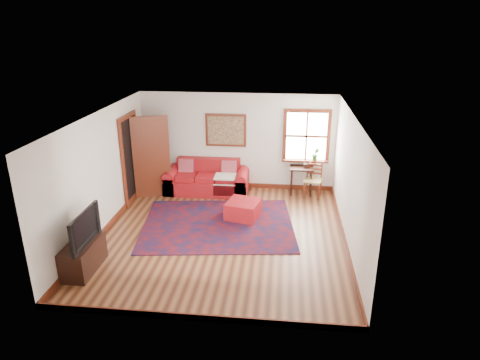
# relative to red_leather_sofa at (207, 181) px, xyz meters

# --- Properties ---
(ground) EXTENTS (5.50, 5.50, 0.00)m
(ground) POSITION_rel_red_leather_sofa_xyz_m (0.74, -2.34, -0.27)
(ground) COLOR #452112
(ground) RESTS_ON ground
(room_envelope) EXTENTS (5.04, 5.54, 2.52)m
(room_envelope) POSITION_rel_red_leather_sofa_xyz_m (0.74, -2.32, 1.38)
(room_envelope) COLOR silver
(room_envelope) RESTS_ON ground
(window) EXTENTS (1.18, 0.20, 1.38)m
(window) POSITION_rel_red_leather_sofa_xyz_m (2.53, 0.37, 1.04)
(window) COLOR white
(window) RESTS_ON ground
(doorway) EXTENTS (0.89, 1.08, 2.14)m
(doorway) POSITION_rel_red_leather_sofa_xyz_m (-1.46, -0.55, 0.79)
(doorway) COLOR black
(doorway) RESTS_ON ground
(framed_artwork) EXTENTS (1.05, 0.07, 0.85)m
(framed_artwork) POSITION_rel_red_leather_sofa_xyz_m (0.44, 0.38, 1.28)
(framed_artwork) COLOR #622615
(framed_artwork) RESTS_ON ground
(persian_rug) EXTENTS (3.53, 2.97, 0.02)m
(persian_rug) POSITION_rel_red_leather_sofa_xyz_m (0.57, -1.89, -0.26)
(persian_rug) COLOR #540C10
(persian_rug) RESTS_ON ground
(red_leather_sofa) EXTENTS (2.12, 0.87, 0.83)m
(red_leather_sofa) POSITION_rel_red_leather_sofa_xyz_m (0.00, 0.00, 0.00)
(red_leather_sofa) COLOR maroon
(red_leather_sofa) RESTS_ON ground
(red_ottoman) EXTENTS (0.83, 0.83, 0.40)m
(red_ottoman) POSITION_rel_red_leather_sofa_xyz_m (1.09, -1.47, -0.08)
(red_ottoman) COLOR maroon
(red_ottoman) RESTS_ON ground
(side_table) EXTENTS (0.59, 0.44, 0.71)m
(side_table) POSITION_rel_red_leather_sofa_xyz_m (2.41, 0.12, 0.31)
(side_table) COLOR black
(side_table) RESTS_ON ground
(ladder_back_chair) EXTENTS (0.50, 0.48, 0.90)m
(ladder_back_chair) POSITION_rel_red_leather_sofa_xyz_m (2.70, -0.03, 0.21)
(ladder_back_chair) COLOR tan
(ladder_back_chair) RESTS_ON ground
(media_cabinet) EXTENTS (0.45, 1.00, 0.55)m
(media_cabinet) POSITION_rel_red_leather_sofa_xyz_m (-1.52, -3.91, -0.00)
(media_cabinet) COLOR black
(media_cabinet) RESTS_ON ground
(television) EXTENTS (0.14, 1.05, 0.61)m
(television) POSITION_rel_red_leather_sofa_xyz_m (-1.50, -3.95, 0.58)
(television) COLOR black
(television) RESTS_ON media_cabinet
(candle_hurricane) EXTENTS (0.12, 0.12, 0.18)m
(candle_hurricane) POSITION_rel_red_leather_sofa_xyz_m (-1.47, -3.53, 0.36)
(candle_hurricane) COLOR silver
(candle_hurricane) RESTS_ON media_cabinet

